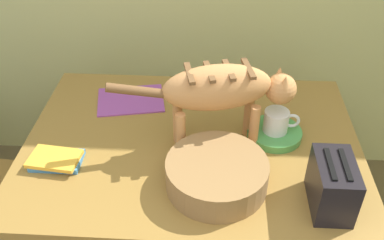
{
  "coord_description": "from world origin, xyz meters",
  "views": [
    {
      "loc": [
        0.06,
        0.02,
        1.78
      ],
      "look_at": [
        -0.02,
        1.29,
        0.82
      ],
      "focal_mm": 40.79,
      "sensor_mm": 36.0,
      "label": 1
    }
  ],
  "objects": [
    {
      "name": "dining_table",
      "position": [
        -0.02,
        1.29,
        0.64
      ],
      "size": [
        1.27,
        0.93,
        0.72
      ],
      "color": "olive",
      "rests_on": "ground_plane"
    },
    {
      "name": "cat",
      "position": [
        0.09,
        1.29,
        0.95
      ],
      "size": [
        0.66,
        0.22,
        0.33
      ],
      "rotation": [
        0.0,
        0.0,
        -1.35
      ],
      "color": "tan",
      "rests_on": "dining_table"
    },
    {
      "name": "saucer_bowl",
      "position": [
        0.29,
        1.34,
        0.74
      ],
      "size": [
        0.21,
        0.21,
        0.03
      ],
      "primitive_type": "cylinder",
      "color": "#47974A",
      "rests_on": "dining_table"
    },
    {
      "name": "coffee_mug",
      "position": [
        0.3,
        1.34,
        0.79
      ],
      "size": [
        0.14,
        0.09,
        0.09
      ],
      "color": "silver",
      "rests_on": "saucer_bowl"
    },
    {
      "name": "magazine",
      "position": [
        -0.3,
        1.55,
        0.72
      ],
      "size": [
        0.31,
        0.26,
        0.01
      ],
      "primitive_type": "cube",
      "rotation": [
        0.0,
        0.0,
        0.19
      ],
      "color": "purple",
      "rests_on": "dining_table"
    },
    {
      "name": "book_stack",
      "position": [
        -0.5,
        1.14,
        0.74
      ],
      "size": [
        0.19,
        0.13,
        0.03
      ],
      "color": "#4085C4",
      "rests_on": "dining_table"
    },
    {
      "name": "wicker_basket",
      "position": [
        0.07,
        1.07,
        0.77
      ],
      "size": [
        0.34,
        0.34,
        0.1
      ],
      "color": "olive",
      "rests_on": "dining_table"
    },
    {
      "name": "toaster",
      "position": [
        0.43,
        1.0,
        0.81
      ],
      "size": [
        0.12,
        0.2,
        0.18
      ],
      "color": "black",
      "rests_on": "dining_table"
    }
  ]
}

